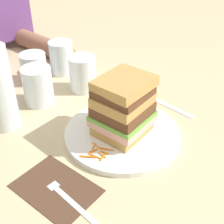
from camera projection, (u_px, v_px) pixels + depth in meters
ground_plane at (110, 136)px, 0.70m from camera, size 3.00×3.00×0.00m
main_plate at (122, 134)px, 0.70m from camera, size 0.26×0.26×0.01m
sandwich at (123, 107)px, 0.66m from camera, size 0.12×0.11×0.13m
carrot_shred_0 at (104, 152)px, 0.64m from camera, size 0.01×0.02×0.00m
carrot_shred_1 at (95, 156)px, 0.63m from camera, size 0.01×0.03×0.00m
carrot_shred_2 at (93, 151)px, 0.64m from camera, size 0.02×0.01×0.00m
carrot_shred_3 at (102, 155)px, 0.63m from camera, size 0.01×0.02×0.00m
carrot_shred_4 at (103, 157)px, 0.62m from camera, size 0.02×0.01×0.00m
carrot_shred_5 at (96, 145)px, 0.65m from camera, size 0.01×0.03×0.00m
carrot_shred_6 at (106, 149)px, 0.64m from camera, size 0.02×0.03×0.00m
carrot_shred_7 at (94, 146)px, 0.65m from camera, size 0.02×0.01×0.00m
carrot_shred_8 at (88, 157)px, 0.63m from camera, size 0.02×0.03×0.00m
carrot_shred_9 at (142, 112)px, 0.76m from camera, size 0.00×0.02×0.00m
carrot_shred_10 at (136, 115)px, 0.74m from camera, size 0.03×0.01×0.00m
carrot_shred_11 at (138, 109)px, 0.77m from camera, size 0.02×0.02×0.00m
carrot_shred_12 at (148, 109)px, 0.77m from camera, size 0.01×0.03×0.00m
carrot_shred_13 at (147, 115)px, 0.75m from camera, size 0.02×0.01×0.00m
carrot_shred_14 at (140, 118)px, 0.74m from camera, size 0.01×0.03×0.00m
carrot_shred_15 at (144, 118)px, 0.73m from camera, size 0.02×0.02×0.00m
napkin_dark at (56, 188)px, 0.57m from camera, size 0.11×0.15×0.00m
fork at (63, 194)px, 0.56m from camera, size 0.03×0.17×0.00m
knife at (162, 103)px, 0.81m from camera, size 0.03×0.20×0.00m
juice_glass at (83, 75)px, 0.85m from camera, size 0.07×0.07×0.10m
empty_tumbler_0 at (38, 86)px, 0.79m from camera, size 0.08×0.08×0.10m
empty_tumbler_1 at (34, 68)px, 0.89m from camera, size 0.07×0.07×0.09m
empty_tumbler_3 at (61, 57)px, 0.93m from camera, size 0.07×0.07×0.10m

